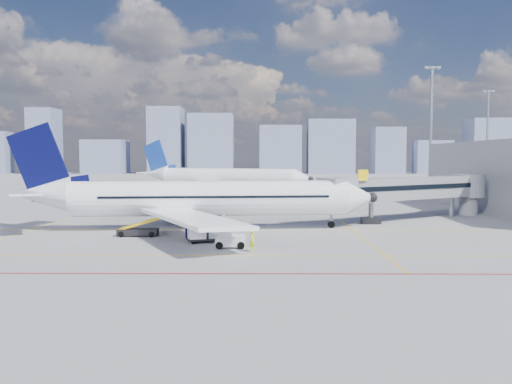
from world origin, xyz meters
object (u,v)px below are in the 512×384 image
(cargo_dolly, at_px, (206,231))
(ramp_worker, at_px, (252,241))
(baggage_tug, at_px, (229,238))
(belt_loader, at_px, (139,230))
(main_aircraft, at_px, (195,199))
(second_aircraft, at_px, (221,178))

(cargo_dolly, relative_size, ramp_worker, 2.15)
(baggage_tug, xyz_separation_m, belt_loader, (-9.10, 6.20, -0.24))
(main_aircraft, xyz_separation_m, ramp_worker, (6.32, -12.55, -2.35))
(second_aircraft, height_order, ramp_worker, second_aircraft)
(second_aircraft, xyz_separation_m, baggage_tug, (5.87, -66.17, -2.40))
(belt_loader, bearing_deg, baggage_tug, -34.36)
(baggage_tug, relative_size, belt_loader, 0.45)
(belt_loader, distance_m, ramp_worker, 13.62)
(main_aircraft, xyz_separation_m, cargo_dolly, (2.08, -8.14, -2.19))
(baggage_tug, bearing_deg, ramp_worker, -39.95)
(baggage_tug, bearing_deg, second_aircraft, 94.31)
(main_aircraft, bearing_deg, cargo_dolly, -80.00)
(cargo_dolly, distance_m, belt_loader, 7.71)
(main_aircraft, distance_m, ramp_worker, 14.25)
(cargo_dolly, height_order, belt_loader, belt_loader)
(cargo_dolly, relative_size, belt_loader, 0.68)
(ramp_worker, bearing_deg, belt_loader, 68.45)
(main_aircraft, relative_size, belt_loader, 7.03)
(second_aircraft, relative_size, baggage_tug, 15.59)
(second_aircraft, bearing_deg, main_aircraft, -64.49)
(cargo_dolly, bearing_deg, main_aircraft, 87.11)
(main_aircraft, bearing_deg, baggage_tug, -72.84)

